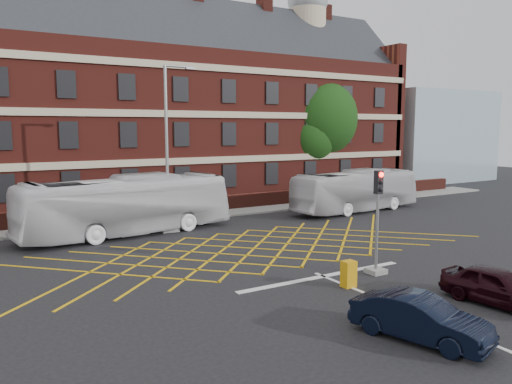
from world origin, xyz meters
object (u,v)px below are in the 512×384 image
bus_left (127,205)px  street_lamp (168,175)px  bus_right (356,191)px  car_maroon (498,286)px  deciduous_tree (315,124)px  traffic_light_near (377,232)px  utility_cabinet (349,274)px  car_navy (420,318)px

bus_left → street_lamp: bearing=-104.1°
bus_right → car_maroon: size_ratio=2.82×
deciduous_tree → traffic_light_near: (-14.18, -22.65, -4.53)m
traffic_light_near → utility_cabinet: bearing=-160.6°
deciduous_tree → traffic_light_near: 27.10m
bus_left → car_maroon: size_ratio=3.17×
bus_right → deciduous_tree: size_ratio=1.00×
deciduous_tree → car_navy: bearing=-122.4°
car_navy → traffic_light_near: 6.61m
deciduous_tree → utility_cabinet: size_ratio=10.64×
car_navy → utility_cabinet: bearing=55.1°
bus_right → utility_cabinet: bearing=131.7°
deciduous_tree → bus_right: bearing=-112.3°
traffic_light_near → utility_cabinet: (-2.16, -0.76, -1.26)m
deciduous_tree → utility_cabinet: 29.13m
bus_left → utility_cabinet: bus_left is taller
car_navy → deciduous_tree: 33.71m
bus_right → car_maroon: (-8.96, -16.95, -0.84)m
bus_right → street_lamp: street_lamp is taller
traffic_light_near → utility_cabinet: size_ratio=4.24×
deciduous_tree → traffic_light_near: bearing=-122.0°
bus_right → utility_cabinet: size_ratio=10.60×
bus_left → car_maroon: bearing=-164.3°
car_maroon → street_lamp: bearing=100.0°
bus_right → deciduous_tree: (4.32, 10.53, 4.80)m
car_maroon → street_lamp: street_lamp is taller
traffic_light_near → street_lamp: size_ratio=0.45×
bus_right → utility_cabinet: 17.65m
deciduous_tree → utility_cabinet: (-16.34, -23.41, -5.79)m
car_navy → traffic_light_near: size_ratio=0.91×
utility_cabinet → car_navy: bearing=-107.5°
utility_cabinet → car_maroon: bearing=-53.0°
car_maroon → deciduous_tree: 31.04m
traffic_light_near → street_lamp: street_lamp is taller
bus_right → utility_cabinet: bus_right is taller
traffic_light_near → deciduous_tree: bearing=58.0°
bus_left → utility_cabinet: size_ratio=11.92×
car_maroon → utility_cabinet: bearing=120.5°
bus_right → traffic_light_near: 15.63m
car_navy → car_maroon: 4.57m
car_navy → car_maroon: car_maroon is taller
car_navy → car_maroon: bearing=-10.0°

